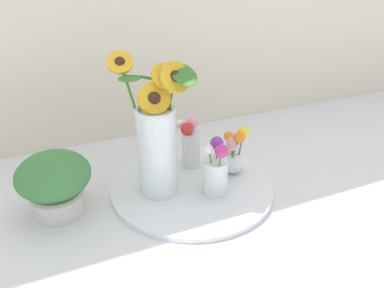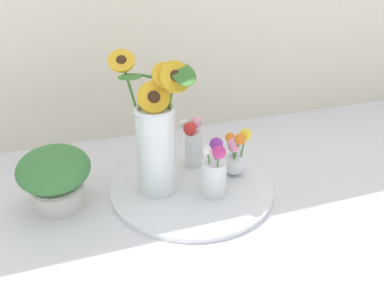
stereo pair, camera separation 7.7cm
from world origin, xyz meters
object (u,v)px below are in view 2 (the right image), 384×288
vase_bulb_right (235,156)px  vase_small_back (193,143)px  mason_jar_sunflowers (157,139)px  potted_plant (55,175)px  serving_tray (192,186)px  vase_small_center (214,173)px

vase_bulb_right → vase_small_back: size_ratio=0.98×
mason_jar_sunflowers → vase_bulb_right: size_ratio=2.47×
vase_bulb_right → potted_plant: (-0.51, 0.03, 0.01)m
mason_jar_sunflowers → potted_plant: (-0.27, 0.02, -0.08)m
vase_small_back → potted_plant: (-0.41, -0.07, 0.00)m
vase_bulb_right → vase_small_back: bearing=134.9°
potted_plant → vase_small_back: bearing=9.8°
serving_tray → vase_bulb_right: 0.16m
vase_small_center → vase_small_back: 0.17m
potted_plant → vase_small_center: bearing=-13.6°
vase_bulb_right → potted_plant: bearing=176.8°
vase_small_back → serving_tray: bearing=-110.4°
serving_tray → mason_jar_sunflowers: mason_jar_sunflowers is taller
mason_jar_sunflowers → vase_small_center: mason_jar_sunflowers is taller
serving_tray → potted_plant: size_ratio=2.52×
serving_tray → vase_small_back: (0.04, 0.10, 0.09)m
vase_small_center → mason_jar_sunflowers: bearing=150.8°
serving_tray → mason_jar_sunflowers: bearing=173.0°
vase_bulb_right → potted_plant: 0.51m
mason_jar_sunflowers → vase_small_back: 0.18m
serving_tray → potted_plant: bearing=174.8°
potted_plant → vase_bulb_right: bearing=-3.2°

